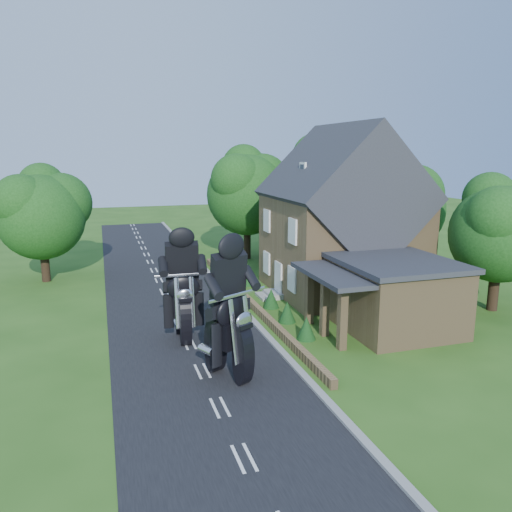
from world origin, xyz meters
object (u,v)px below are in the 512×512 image
object	(u,v)px
annex	(392,293)
motorcycle_follow	(184,324)
garden_wall	(249,301)
house	(341,222)
motorcycle_lead	(229,357)

from	to	relation	value
annex	motorcycle_follow	bearing A→B (deg)	172.09
garden_wall	annex	distance (m)	8.19
house	motorcycle_follow	xyz separation A→B (m)	(-10.62, -5.41, -3.55)
motorcycle_lead	motorcycle_follow	xyz separation A→B (m)	(-1.01, 4.46, -0.06)
motorcycle_lead	motorcycle_follow	bearing A→B (deg)	-104.12
house	annex	size ratio (longest dim) A/B	1.45
house	motorcycle_follow	world-z (taller)	house
annex	motorcycle_follow	world-z (taller)	annex
annex	motorcycle_lead	xyz separation A→B (m)	(-8.98, -3.07, -0.92)
garden_wall	motorcycle_lead	bearing A→B (deg)	-111.06
house	garden_wall	bearing A→B (deg)	-170.83
house	motorcycle_follow	distance (m)	12.44
annex	motorcycle_lead	size ratio (longest dim) A/B	3.86
garden_wall	annex	xyz separation A→B (m)	(5.57, -5.80, 1.57)
house	motorcycle_lead	world-z (taller)	house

